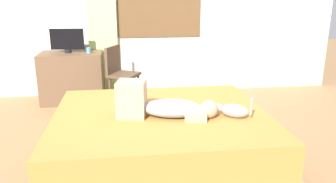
% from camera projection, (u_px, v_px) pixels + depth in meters
% --- Properties ---
extents(ground_plane, '(16.00, 16.00, 0.00)m').
position_uv_depth(ground_plane, '(156.00, 159.00, 3.32)').
color(ground_plane, olive).
extents(back_wall_with_window, '(6.40, 0.14, 2.90)m').
position_uv_depth(back_wall_with_window, '(141.00, 2.00, 5.21)').
color(back_wall_with_window, silver).
rests_on(back_wall_with_window, ground).
extents(bed, '(2.11, 1.81, 0.47)m').
position_uv_depth(bed, '(161.00, 135.00, 3.33)').
color(bed, '#997A56').
rests_on(bed, ground).
extents(person_lying, '(0.94, 0.42, 0.34)m').
position_uv_depth(person_lying, '(162.00, 105.00, 3.12)').
color(person_lying, '#8C939E').
rests_on(person_lying, bed).
extents(cat, '(0.32, 0.23, 0.21)m').
position_uv_depth(cat, '(233.00, 110.00, 3.12)').
color(cat, gray).
rests_on(cat, bed).
extents(desk, '(0.90, 0.56, 0.74)m').
position_uv_depth(desk, '(73.00, 77.00, 5.01)').
color(desk, brown).
rests_on(desk, ground).
extents(tv_monitor, '(0.48, 0.10, 0.35)m').
position_uv_depth(tv_monitor, '(67.00, 40.00, 4.84)').
color(tv_monitor, black).
rests_on(tv_monitor, desk).
extents(cup, '(0.07, 0.07, 0.08)m').
position_uv_depth(cup, '(89.00, 50.00, 4.85)').
color(cup, teal).
rests_on(cup, desk).
extents(chair_by_desk, '(0.51, 0.51, 0.86)m').
position_uv_depth(chair_by_desk, '(119.00, 71.00, 4.78)').
color(chair_by_desk, '#4C3828').
rests_on(chair_by_desk, ground).
extents(curtain_left, '(0.44, 0.06, 2.35)m').
position_uv_depth(curtain_left, '(102.00, 21.00, 5.10)').
color(curtain_left, '#ADCC75').
rests_on(curtain_left, ground).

